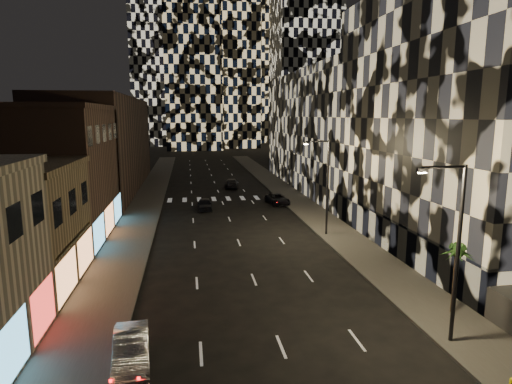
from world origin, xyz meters
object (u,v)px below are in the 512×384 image
object	(u,v)px
car_silver_parked	(131,349)
car_dark_midlane	(205,204)
streetlight_near	(454,242)
car_dark_rightlane	(277,199)
palm_tree	(457,256)
streetlight_far	(325,181)
car_dark_oncoming	(231,183)

from	to	relation	value
car_silver_parked	car_dark_midlane	size ratio (longest dim) A/B	1.12
streetlight_near	car_dark_midlane	world-z (taller)	streetlight_near
car_dark_rightlane	palm_tree	bearing A→B (deg)	-91.41
streetlight_far	car_silver_parked	distance (m)	25.28
streetlight_near	car_dark_oncoming	world-z (taller)	streetlight_near
streetlight_far	car_silver_parked	world-z (taller)	streetlight_far
palm_tree	car_dark_rightlane	bearing A→B (deg)	96.37
streetlight_far	car_dark_midlane	world-z (taller)	streetlight_far
streetlight_near	car_dark_rightlane	distance (m)	35.54
car_dark_midlane	car_dark_oncoming	size ratio (longest dim) A/B	0.82
streetlight_near	car_dark_midlane	size ratio (longest dim) A/B	2.20
car_silver_parked	palm_tree	size ratio (longest dim) A/B	1.10
streetlight_near	palm_tree	size ratio (longest dim) A/B	2.18
car_silver_parked	car_dark_midlane	world-z (taller)	car_silver_parked
car_dark_rightlane	car_dark_oncoming	bearing A→B (deg)	100.94
palm_tree	car_dark_midlane	bearing A→B (deg)	113.32
car_dark_midlane	palm_tree	distance (m)	33.21
car_dark_midlane	car_dark_oncoming	xyz separation A→B (m)	(4.86, 15.61, 0.03)
car_silver_parked	car_dark_oncoming	world-z (taller)	car_silver_parked
streetlight_far	car_dark_midlane	bearing A→B (deg)	129.28
streetlight_near	car_dark_rightlane	world-z (taller)	streetlight_near
car_silver_parked	car_dark_oncoming	size ratio (longest dim) A/B	0.91
car_dark_oncoming	car_silver_parked	bearing A→B (deg)	84.34
streetlight_near	car_dark_oncoming	xyz separation A→B (m)	(-5.99, 48.87, -4.63)
car_dark_midlane	car_dark_oncoming	distance (m)	16.35
streetlight_far	car_dark_oncoming	distance (m)	29.85
car_dark_rightlane	palm_tree	world-z (taller)	palm_tree
streetlight_far	car_dark_rightlane	xyz separation A→B (m)	(-1.35, 15.21, -4.68)
car_dark_rightlane	streetlight_far	bearing A→B (deg)	-92.69
streetlight_far	palm_tree	world-z (taller)	streetlight_far
streetlight_near	car_dark_oncoming	distance (m)	49.45
car_dark_rightlane	palm_tree	xyz separation A→B (m)	(3.61, -32.34, 2.89)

